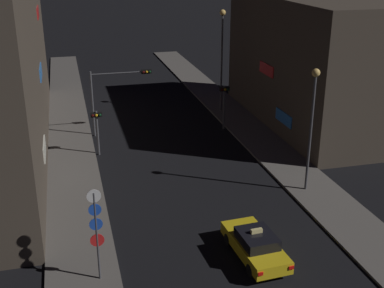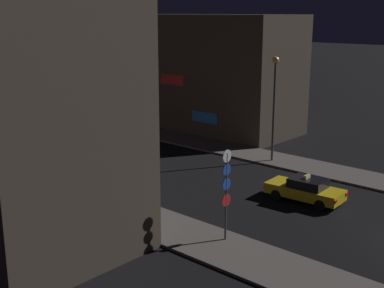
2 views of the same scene
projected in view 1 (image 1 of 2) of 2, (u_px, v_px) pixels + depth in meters
sidewalk_left at (70, 129)px, 41.38m from camera, size 3.33×60.79×0.14m
sidewalk_right at (234, 115)px, 44.71m from camera, size 3.33×60.79×0.14m
building_facade_right at (309, 62)px, 41.34m from camera, size 7.58×19.06×10.47m
taxi at (255, 245)px, 23.88m from camera, size 2.07×4.55×1.62m
traffic_light_overhead at (116, 88)px, 39.00m from camera, size 4.79×0.42×5.23m
traffic_light_left_kerb at (97, 124)px, 35.39m from camera, size 0.80×0.42×3.31m
traffic_light_right_kerb at (224, 98)px, 40.58m from camera, size 0.80×0.42×3.65m
sign_pole_left at (96, 228)px, 21.47m from camera, size 0.61×0.10×4.42m
street_lamp_near_block at (312, 112)px, 29.00m from camera, size 0.49×0.49×7.51m
street_lamp_far_block at (222, 44)px, 43.71m from camera, size 0.52×0.52×8.99m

